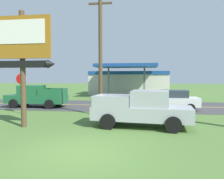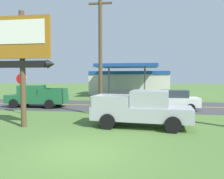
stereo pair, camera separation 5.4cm
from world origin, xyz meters
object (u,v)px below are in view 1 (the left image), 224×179
at_px(utility_pole, 100,46).
at_px(pickup_silver_parked_on_lawn, 143,109).
at_px(gas_station, 129,82).
at_px(stop_sign, 21,86).
at_px(pickup_green_on_road, 36,96).
at_px(motel_sign, 22,48).
at_px(car_white_mid_lane, 172,100).

relative_size(utility_pole, pickup_silver_parked_on_lawn, 1.67).
distance_m(gas_station, pickup_silver_parked_on_lawn, 23.35).
relative_size(stop_sign, pickup_green_on_road, 0.57).
distance_m(motel_sign, car_white_mid_lane, 11.99).
bearing_deg(car_white_mid_lane, motel_sign, -138.57).
xyz_separation_m(motel_sign, pickup_green_on_road, (-3.20, 7.62, -3.23)).
height_order(pickup_green_on_road, car_white_mid_lane, pickup_green_on_road).
bearing_deg(utility_pole, car_white_mid_lane, 32.63).
bearing_deg(pickup_green_on_road, gas_station, 66.55).
distance_m(motel_sign, pickup_green_on_road, 8.87).
height_order(stop_sign, car_white_mid_lane, stop_sign).
distance_m(motel_sign, utility_pole, 5.41).
bearing_deg(car_white_mid_lane, utility_pole, -147.37).
relative_size(motel_sign, gas_station, 0.51).
bearing_deg(pickup_silver_parked_on_lawn, stop_sign, 160.59).
bearing_deg(gas_station, motel_sign, -99.41).
xyz_separation_m(motel_sign, car_white_mid_lane, (8.63, 7.62, -3.36)).
relative_size(pickup_green_on_road, car_white_mid_lane, 1.24).
height_order(stop_sign, pickup_green_on_road, stop_sign).
bearing_deg(pickup_silver_parked_on_lawn, motel_sign, -170.65).
relative_size(motel_sign, car_white_mid_lane, 1.46).
bearing_deg(car_white_mid_lane, pickup_silver_parked_on_lawn, -109.84).
distance_m(pickup_silver_parked_on_lawn, car_white_mid_lane, 7.00).
relative_size(pickup_silver_parked_on_lawn, car_white_mid_lane, 1.28).
height_order(motel_sign, car_white_mid_lane, motel_sign).
bearing_deg(gas_station, stop_sign, -107.99).
relative_size(motel_sign, pickup_green_on_road, 1.18).
xyz_separation_m(pickup_silver_parked_on_lawn, car_white_mid_lane, (2.38, 6.59, -0.13)).
distance_m(motel_sign, gas_station, 24.69).
xyz_separation_m(stop_sign, utility_pole, (5.85, 0.10, 2.75)).
relative_size(utility_pole, gas_station, 0.75).
distance_m(stop_sign, utility_pole, 6.46).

